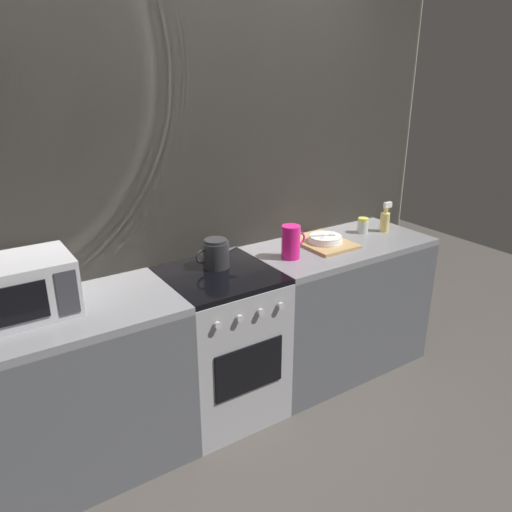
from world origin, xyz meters
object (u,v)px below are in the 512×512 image
object	(u,v)px
dish_pile	(324,241)
spice_jar	(363,226)
microwave	(20,288)
pitcher	(291,242)
kettle	(216,254)
stove_unit	(221,344)
spray_bottle	(385,220)

from	to	relation	value
dish_pile	spice_jar	world-z (taller)	spice_jar
microwave	pitcher	xyz separation A→B (m)	(1.46, -0.10, -0.03)
pitcher	dish_pile	xyz separation A→B (m)	(0.32, 0.07, -0.08)
microwave	kettle	bearing A→B (deg)	1.12
stove_unit	kettle	bearing A→B (deg)	70.68
kettle	spray_bottle	size ratio (longest dim) A/B	1.40
spice_jar	dish_pile	bearing A→B (deg)	-174.21
dish_pile	spray_bottle	xyz separation A→B (m)	(0.52, -0.02, 0.06)
dish_pile	spray_bottle	size ratio (longest dim) A/B	1.97
pitcher	spice_jar	world-z (taller)	pitcher
pitcher	spice_jar	distance (m)	0.71
microwave	pitcher	world-z (taller)	microwave
stove_unit	microwave	xyz separation A→B (m)	(-0.99, 0.07, 0.59)
spice_jar	stove_unit	bearing A→B (deg)	-176.09
stove_unit	spray_bottle	world-z (taller)	spray_bottle
pitcher	spice_jar	xyz separation A→B (m)	(0.70, 0.11, -0.05)
stove_unit	pitcher	xyz separation A→B (m)	(0.47, -0.03, 0.55)
microwave	dish_pile	world-z (taller)	microwave
stove_unit	microwave	size ratio (longest dim) A/B	1.96
dish_pile	microwave	bearing A→B (deg)	179.13
kettle	dish_pile	bearing A→B (deg)	-3.53
stove_unit	spice_jar	distance (m)	1.27
pitcher	dish_pile	size ratio (longest dim) A/B	0.50
kettle	dish_pile	distance (m)	0.76
microwave	pitcher	size ratio (longest dim) A/B	2.30
kettle	pitcher	bearing A→B (deg)	-15.00
kettle	dish_pile	size ratio (longest dim) A/B	0.71
stove_unit	kettle	xyz separation A→B (m)	(0.03, 0.09, 0.53)
stove_unit	pitcher	world-z (taller)	pitcher
kettle	dish_pile	world-z (taller)	kettle
spray_bottle	stove_unit	bearing A→B (deg)	-179.11
stove_unit	pitcher	size ratio (longest dim) A/B	4.50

